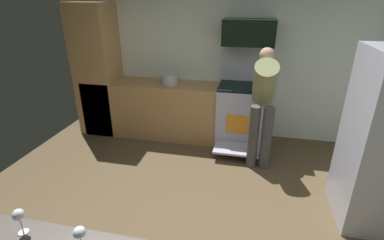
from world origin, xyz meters
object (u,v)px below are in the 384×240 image
(wine_glass_near, at_px, (80,234))
(oven_range, at_px, (243,113))
(microwave, at_px, (249,32))
(person_cook, at_px, (263,100))
(stock_pot, at_px, (170,79))
(wine_glass_mid, at_px, (19,216))

(wine_glass_near, bearing_deg, oven_range, 77.36)
(microwave, relative_size, person_cook, 0.48)
(person_cook, bearing_deg, wine_glass_near, -110.28)
(stock_pot, bearing_deg, oven_range, -0.68)
(person_cook, bearing_deg, stock_pot, 159.07)
(oven_range, distance_m, wine_glass_near, 3.33)
(wine_glass_near, bearing_deg, microwave, 77.71)
(microwave, relative_size, wine_glass_mid, 4.37)
(oven_range, height_order, person_cook, person_cook)
(microwave, bearing_deg, person_cook, -66.93)
(microwave, xyz_separation_m, stock_pot, (-1.17, -0.08, -0.73))
(stock_pot, bearing_deg, microwave, 3.91)
(wine_glass_near, height_order, wine_glass_mid, wine_glass_mid)
(person_cook, bearing_deg, wine_glass_mid, -118.03)
(oven_range, relative_size, microwave, 2.06)
(wine_glass_near, bearing_deg, wine_glass_mid, 174.13)
(oven_range, xyz_separation_m, stock_pot, (-1.17, 0.01, 0.47))
(microwave, xyz_separation_m, wine_glass_near, (-0.72, -3.31, -0.68))
(microwave, relative_size, stock_pot, 2.63)
(wine_glass_near, relative_size, wine_glass_mid, 0.96)
(microwave, distance_m, stock_pot, 1.38)
(wine_glass_near, relative_size, stock_pot, 0.58)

